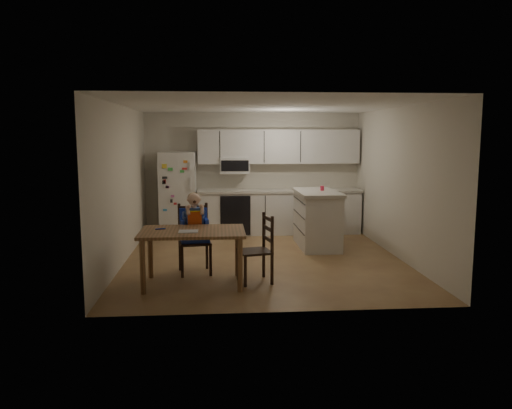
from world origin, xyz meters
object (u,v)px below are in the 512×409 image
object	(u,v)px
kitchen_island	(317,219)
chair_side	(261,244)
chair_booster	(194,224)
red_cup	(322,188)
refrigerator	(178,194)
dining_table	(193,238)

from	to	relation	value
kitchen_island	chair_side	size ratio (longest dim) A/B	1.47
chair_booster	chair_side	size ratio (longest dim) A/B	1.27
chair_booster	chair_side	xyz separation A→B (m)	(0.95, -0.55, -0.19)
red_cup	chair_booster	xyz separation A→B (m)	(-2.26, -1.65, -0.35)
red_cup	refrigerator	bearing A→B (deg)	155.93
dining_table	chair_booster	xyz separation A→B (m)	(-0.01, 0.62, 0.07)
chair_side	refrigerator	bearing A→B (deg)	-169.82
kitchen_island	red_cup	size ratio (longest dim) A/B	16.16
red_cup	kitchen_island	bearing A→B (deg)	-147.85
refrigerator	red_cup	xyz separation A→B (m)	(2.71, -1.21, 0.22)
refrigerator	chair_side	world-z (taller)	refrigerator
dining_table	chair_booster	distance (m)	0.62
dining_table	kitchen_island	bearing A→B (deg)	45.59
refrigerator	chair_side	bearing A→B (deg)	-67.66
refrigerator	dining_table	size ratio (longest dim) A/B	1.21
kitchen_island	refrigerator	bearing A→B (deg)	154.00
red_cup	chair_booster	distance (m)	2.82
refrigerator	red_cup	bearing A→B (deg)	-24.07
refrigerator	chair_side	distance (m)	3.70
kitchen_island	chair_booster	bearing A→B (deg)	-143.83
chair_booster	chair_side	bearing A→B (deg)	-38.50
refrigerator	chair_booster	bearing A→B (deg)	-81.05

